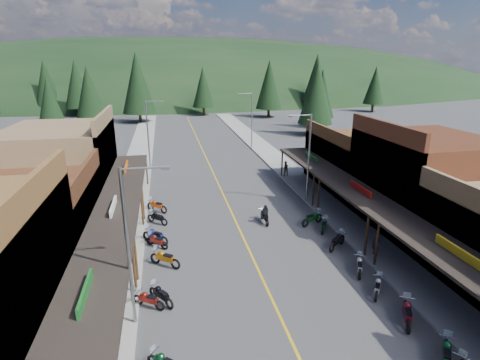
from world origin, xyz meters
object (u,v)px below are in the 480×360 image
bike_east_6 (360,265)px  pedestrian_east_b (285,168)px  pedestrian_east_a (376,244)px  bike_east_9 (312,217)px  pine_11 (316,93)px  rider_on_bike (265,215)px  shop_west_3 (65,168)px  bike_west_8 (157,240)px  pine_4 (269,84)px  bike_west_10 (157,217)px  pine_8 (50,104)px  pine_9 (322,94)px  pine_2 (137,83)px  bike_west_11 (157,205)px  bike_east_8 (324,225)px  streetlight_0 (131,242)px  bike_east_3 (447,353)px  pine_6 (375,85)px  streetlight_3 (251,118)px  bike_east_7 (337,240)px  bike_west_9 (155,235)px  pine_3 (203,87)px  bike_east_5 (378,286)px  streetlight_2 (307,155)px  bike_west_5 (148,299)px  bike_west_7 (165,257)px  pine_1 (77,84)px  streetlight_1 (149,132)px  bike_east_4 (408,312)px  shop_east_2 (422,182)px  shop_east_3 (358,162)px  bike_west_6 (161,294)px  pine_10 (89,93)px

bike_east_6 → pedestrian_east_b: (1.72, 19.76, 0.41)m
pedestrian_east_a → bike_east_9: bearing=-168.6°
pine_11 → rider_on_bike: bearing=-117.9°
shop_west_3 → bike_west_8: (7.66, -9.43, -2.99)m
pine_4 → bike_west_10: (-24.13, -54.16, -6.68)m
pine_8 → pine_9: pine_9 is taller
pine_2 → bike_west_11: bearing=-85.6°
bike_west_10 → bike_east_9: (11.88, -2.58, 0.06)m
bike_east_8 → rider_on_bike: (-3.98, 2.41, 0.09)m
shop_west_3 → streetlight_0: 18.62m
pine_4 → bike_east_3: (-12.11, -71.23, -6.63)m
pine_6 → pine_11: 36.78m
streetlight_3 → bike_east_6: 34.16m
pine_6 → bike_east_7: (-40.04, -64.70, -5.88)m
bike_west_9 → bike_west_10: size_ratio=1.12×
pine_3 → bike_east_5: (1.79, -72.11, -5.95)m
streetlight_2 → bike_west_8: (-13.08, -6.13, -3.93)m
bike_east_3 → pedestrian_east_a: 9.17m
bike_west_9 → bike_west_11: size_ratio=1.04×
pine_2 → pedestrian_east_b: pine_2 is taller
pine_3 → bike_west_5: size_ratio=5.87×
bike_west_10 → bike_west_7: bearing=-133.3°
streetlight_0 → pine_6: pine_6 is taller
bike_west_7 → pedestrian_east_b: pedestrian_east_b is taller
pine_1 → bike_west_9: (17.76, -67.47, -6.61)m
pine_6 → bike_west_10: size_ratio=5.60×
pine_11 → bike_west_5: bearing=-121.8°
streetlight_1 → pine_11: (26.95, 16.00, 2.73)m
bike_west_9 → streetlight_0: bearing=-144.0°
pine_1 → pedestrian_east_b: 63.01m
pine_8 → bike_east_6: (27.88, -43.92, -5.41)m
bike_east_7 → bike_east_8: 2.70m
pine_4 → pine_9: (6.00, -15.00, -0.86)m
streetlight_3 → bike_west_7: size_ratio=3.66×
streetlight_0 → bike_east_5: bearing=-0.5°
streetlight_1 → bike_west_9: bearing=-87.9°
bike_west_7 → bike_east_4: size_ratio=1.01×
bike_west_8 → streetlight_1: bearing=44.1°
bike_east_4 → bike_east_6: bearing=119.1°
pine_11 → bike_east_6: 44.73m
shop_east_2 → bike_east_8: 8.17m
pine_6 → shop_east_3: bearing=-121.5°
bike_west_6 → bike_west_7: (0.24, 3.77, 0.06)m
streetlight_3 → pedestrian_east_a: 32.49m
bike_east_8 → bike_west_7: bearing=-134.4°
shop_east_3 → bike_east_6: 17.25m
shop_east_2 → bike_west_8: (-19.91, 0.17, -2.99)m
pine_10 → bike_west_6: bearing=-77.4°
bike_east_4 → bike_east_5: bearing=122.1°
bike_west_5 → bike_west_9: size_ratio=0.86×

